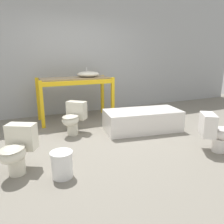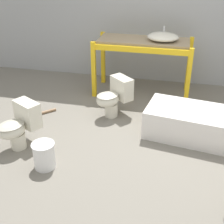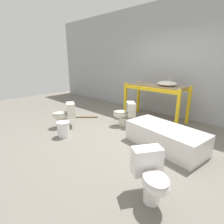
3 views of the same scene
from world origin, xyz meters
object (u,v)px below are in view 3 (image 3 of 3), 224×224
at_px(toilet_extra, 151,175).
at_px(sink_basin, 167,83).
at_px(toilet_far, 65,114).
at_px(toilet_near, 125,113).
at_px(bucket_white, 63,129).
at_px(bathtub_main, 165,136).

bearing_deg(toilet_extra, sink_basin, 58.54).
bearing_deg(toilet_far, toilet_near, 76.70).
distance_m(toilet_near, toilet_extra, 2.48).
bearing_deg(bucket_white, bathtub_main, 30.66).
height_order(toilet_near, bucket_white, toilet_near).
bearing_deg(toilet_near, sink_basin, 98.03).
relative_size(toilet_extra, bucket_white, 1.91).
relative_size(toilet_near, toilet_far, 0.98).
bearing_deg(sink_basin, toilet_near, -124.10).
distance_m(sink_basin, bathtub_main, 1.66).
bearing_deg(bucket_white, toilet_far, 144.09).
bearing_deg(bathtub_main, toilet_far, -153.60).
relative_size(bathtub_main, toilet_near, 2.52).
xyz_separation_m(sink_basin, bathtub_main, (0.69, -1.28, -0.81)).
bearing_deg(toilet_far, bathtub_main, 46.84).
xyz_separation_m(toilet_near, bucket_white, (-0.53, -1.46, -0.15)).
relative_size(sink_basin, toilet_extra, 0.81).
relative_size(toilet_far, bucket_white, 1.91).
xyz_separation_m(bathtub_main, toilet_near, (-1.30, 0.37, 0.09)).
height_order(bathtub_main, toilet_near, toilet_near).
height_order(toilet_near, toilet_extra, same).
xyz_separation_m(bathtub_main, toilet_extra, (0.51, -1.32, 0.09)).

